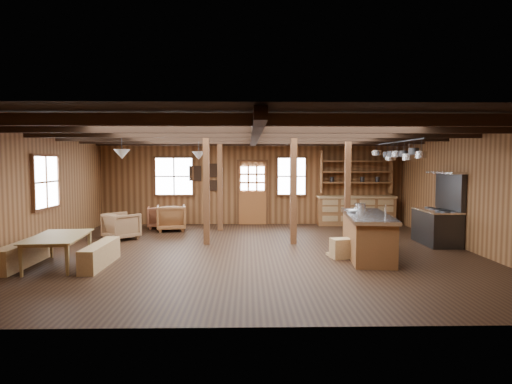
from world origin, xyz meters
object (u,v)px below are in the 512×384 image
at_px(kitchen_island, 367,235).
at_px(commercial_range, 439,220).
at_px(armchair_c, 122,226).
at_px(dining_table, 60,251).
at_px(armchair_a, 160,217).
at_px(armchair_b, 171,218).

bearing_deg(kitchen_island, commercial_range, 38.88).
bearing_deg(commercial_range, armchair_c, 174.11).
distance_m(kitchen_island, dining_table, 6.40).
bearing_deg(commercial_range, kitchen_island, -147.82).
bearing_deg(commercial_range, dining_table, -166.14).
height_order(kitchen_island, armchair_c, kitchen_island).
xyz_separation_m(kitchen_island, armchair_c, (-6.01, 2.23, -0.12)).
bearing_deg(kitchen_island, armchair_a, 148.80).
xyz_separation_m(armchair_a, armchair_b, (0.46, -0.55, 0.05)).
relative_size(commercial_range, armchair_b, 2.13).
distance_m(commercial_range, armchair_a, 8.10).
bearing_deg(armchair_b, dining_table, 61.82).
distance_m(dining_table, armchair_a, 5.02).
relative_size(armchair_b, armchair_c, 1.09).
xyz_separation_m(commercial_range, armchair_c, (-8.20, 0.85, -0.24)).
xyz_separation_m(kitchen_island, armchair_b, (-4.93, 3.65, -0.09)).
bearing_deg(armchair_b, kitchen_island, 133.37).
bearing_deg(dining_table, commercial_range, -82.18).
bearing_deg(armchair_c, commercial_range, -142.01).
bearing_deg(armchair_c, armchair_b, -83.27).
height_order(commercial_range, dining_table, commercial_range).
distance_m(dining_table, armchair_c, 2.98).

